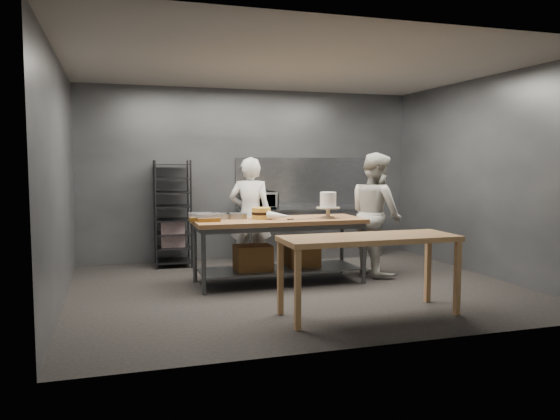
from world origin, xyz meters
name	(u,v)px	position (x,y,z in m)	size (l,w,h in m)	color
ground	(297,287)	(0.00, 0.00, 0.00)	(6.00, 6.00, 0.00)	black
back_wall	(252,174)	(0.00, 2.50, 1.50)	(6.00, 0.04, 3.00)	#4C4F54
work_table	(277,243)	(-0.18, 0.34, 0.57)	(2.40, 0.90, 0.92)	olive
near_counter	(369,243)	(0.34, -1.52, 0.81)	(2.00, 0.70, 0.90)	#A27843
back_counter	(310,232)	(1.00, 2.18, 0.45)	(2.60, 0.60, 0.90)	slate
splashback_panel	(305,182)	(1.00, 2.48, 1.35)	(2.60, 0.02, 0.90)	slate
speed_rack	(173,214)	(-1.45, 2.10, 0.86)	(0.63, 0.68, 1.75)	black
chef_behind	(250,216)	(-0.37, 1.13, 0.90)	(0.65, 0.43, 1.80)	white
chef_right	(376,214)	(1.44, 0.48, 0.93)	(0.91, 0.71, 1.86)	beige
microwave	(261,200)	(0.08, 2.18, 1.05)	(0.54, 0.37, 0.30)	black
frosted_cake_stand	(328,202)	(0.55, 0.22, 1.15)	(0.34, 0.34, 0.37)	#B8AC93
layer_cake	(261,213)	(-0.39, 0.40, 1.00)	(0.27, 0.27, 0.16)	gold
cake_pans	(222,216)	(-0.92, 0.55, 0.96)	(0.75, 0.34, 0.07)	gray
piping_bag	(280,216)	(-0.19, 0.16, 0.98)	(0.12, 0.12, 0.38)	white
offset_spatula	(296,219)	(0.05, 0.16, 0.93)	(0.36, 0.02, 0.02)	slate
pastry_clamshells	(204,217)	(-1.21, 0.35, 0.98)	(0.40, 0.33, 0.11)	#8E591C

